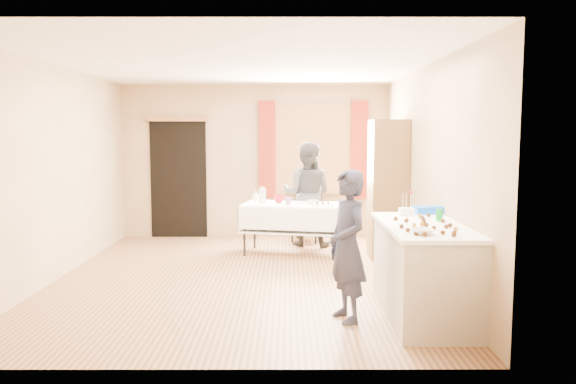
{
  "coord_description": "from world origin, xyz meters",
  "views": [
    {
      "loc": [
        0.56,
        -6.83,
        1.78
      ],
      "look_at": [
        0.57,
        0.0,
        1.06
      ],
      "focal_mm": 35.0,
      "sensor_mm": 36.0,
      "label": 1
    }
  ],
  "objects_px": {
    "party_table": "(292,224)",
    "cabinet": "(388,189)",
    "girl": "(347,246)",
    "woman": "(307,194)",
    "counter": "(424,271)",
    "chair": "(307,221)"
  },
  "relations": [
    {
      "from": "chair",
      "to": "woman",
      "type": "height_order",
      "value": "woman"
    },
    {
      "from": "party_table",
      "to": "cabinet",
      "type": "bearing_deg",
      "value": 0.55
    },
    {
      "from": "party_table",
      "to": "chair",
      "type": "xyz_separation_m",
      "value": [
        0.25,
        1.01,
        -0.12
      ]
    },
    {
      "from": "cabinet",
      "to": "chair",
      "type": "distance_m",
      "value": 1.81
    },
    {
      "from": "cabinet",
      "to": "party_table",
      "type": "relative_size",
      "value": 1.26
    },
    {
      "from": "chair",
      "to": "girl",
      "type": "relative_size",
      "value": 0.76
    },
    {
      "from": "girl",
      "to": "party_table",
      "type": "bearing_deg",
      "value": 169.82
    },
    {
      "from": "cabinet",
      "to": "counter",
      "type": "relative_size",
      "value": 1.18
    },
    {
      "from": "chair",
      "to": "woman",
      "type": "relative_size",
      "value": 0.67
    },
    {
      "from": "woman",
      "to": "cabinet",
      "type": "bearing_deg",
      "value": 155.16
    },
    {
      "from": "counter",
      "to": "cabinet",
      "type": "bearing_deg",
      "value": 87.8
    },
    {
      "from": "chair",
      "to": "woman",
      "type": "distance_m",
      "value": 0.62
    },
    {
      "from": "girl",
      "to": "woman",
      "type": "height_order",
      "value": "woman"
    },
    {
      "from": "counter",
      "to": "girl",
      "type": "relative_size",
      "value": 1.16
    },
    {
      "from": "party_table",
      "to": "chair",
      "type": "bearing_deg",
      "value": 87.17
    },
    {
      "from": "party_table",
      "to": "girl",
      "type": "height_order",
      "value": "girl"
    },
    {
      "from": "cabinet",
      "to": "counter",
      "type": "distance_m",
      "value": 2.66
    },
    {
      "from": "woman",
      "to": "party_table",
      "type": "bearing_deg",
      "value": 82.36
    },
    {
      "from": "counter",
      "to": "chair",
      "type": "distance_m",
      "value": 4.0
    },
    {
      "from": "chair",
      "to": "girl",
      "type": "xyz_separation_m",
      "value": [
        0.25,
        -3.99,
        0.39
      ]
    },
    {
      "from": "girl",
      "to": "woman",
      "type": "bearing_deg",
      "value": 164.29
    },
    {
      "from": "cabinet",
      "to": "girl",
      "type": "relative_size",
      "value": 1.37
    }
  ]
}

